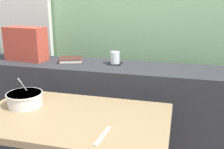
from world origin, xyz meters
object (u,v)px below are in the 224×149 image
object	(u,v)px
soup_bowl	(25,99)
coaster_square	(115,64)
breakfast_table	(74,138)
closed_book	(71,60)
throw_pillow	(26,44)
fork_utensil	(103,136)
juice_glass	(115,58)

from	to	relation	value
soup_bowl	coaster_square	bearing A→B (deg)	60.46
breakfast_table	closed_book	xyz separation A→B (m)	(-0.30, 0.68, 0.26)
closed_book	throw_pillow	bearing A→B (deg)	-173.30
fork_utensil	closed_book	bearing A→B (deg)	125.78
throw_pillow	juice_glass	bearing A→B (deg)	4.43
throw_pillow	soup_bowl	distance (m)	0.71
breakfast_table	fork_utensil	bearing A→B (deg)	-38.34
coaster_square	juice_glass	bearing A→B (deg)	180.00
juice_glass	soup_bowl	world-z (taller)	juice_glass
throw_pillow	fork_utensil	world-z (taller)	throw_pillow
juice_glass	throw_pillow	xyz separation A→B (m)	(-0.70, -0.05, 0.08)
coaster_square	closed_book	world-z (taller)	closed_book
juice_glass	fork_utensil	distance (m)	0.89
coaster_square	throw_pillow	size ratio (longest dim) A/B	0.31
juice_glass	closed_book	size ratio (longest dim) A/B	0.41
juice_glass	soup_bowl	bearing A→B (deg)	-119.54
soup_bowl	fork_utensil	bearing A→B (deg)	-22.86
juice_glass	soup_bowl	xyz separation A→B (m)	(-0.36, -0.64, -0.12)
breakfast_table	coaster_square	distance (m)	0.74
breakfast_table	juice_glass	xyz separation A→B (m)	(0.05, 0.69, 0.29)
breakfast_table	juice_glass	world-z (taller)	juice_glass
juice_glass	closed_book	world-z (taller)	juice_glass
juice_glass	fork_utensil	bearing A→B (deg)	-79.54
fork_utensil	juice_glass	bearing A→B (deg)	105.36
breakfast_table	fork_utensil	size ratio (longest dim) A/B	5.82
closed_book	fork_utensil	distance (m)	0.99
coaster_square	breakfast_table	bearing A→B (deg)	-94.17
throw_pillow	breakfast_table	bearing A→B (deg)	-44.42
closed_book	throw_pillow	distance (m)	0.38
coaster_square	throw_pillow	bearing A→B (deg)	-175.57
juice_glass	closed_book	bearing A→B (deg)	-177.91
closed_book	soup_bowl	distance (m)	0.63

